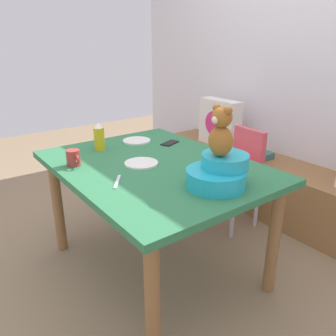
{
  "coord_description": "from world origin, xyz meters",
  "views": [
    {
      "loc": [
        1.56,
        -1.06,
        1.44
      ],
      "look_at": [
        0.0,
        0.1,
        0.69
      ],
      "focal_mm": 36.0,
      "sensor_mm": 36.0,
      "label": 1
    }
  ],
  "objects_px": {
    "infant_seat_teal": "(219,173)",
    "cell_phone": "(170,143)",
    "teddy_bear": "(221,133)",
    "ketchup_bottle": "(99,137)",
    "pillow_floral_left": "(220,123)",
    "dinner_plate_near": "(137,141)",
    "dining_table": "(155,178)",
    "book_stack": "(260,154)",
    "coffee_mug": "(73,158)",
    "highchair": "(236,165)",
    "dinner_plate_far": "(141,163)"
  },
  "relations": [
    {
      "from": "teddy_bear",
      "to": "highchair",
      "type": "bearing_deg",
      "value": 126.05
    },
    {
      "from": "teddy_bear",
      "to": "dinner_plate_near",
      "type": "relative_size",
      "value": 1.25
    },
    {
      "from": "infant_seat_teal",
      "to": "highchair",
      "type": "bearing_deg",
      "value": 126.07
    },
    {
      "from": "dinner_plate_near",
      "to": "cell_phone",
      "type": "distance_m",
      "value": 0.25
    },
    {
      "from": "dinner_plate_near",
      "to": "dinner_plate_far",
      "type": "height_order",
      "value": "same"
    },
    {
      "from": "pillow_floral_left",
      "to": "highchair",
      "type": "xyz_separation_m",
      "value": [
        0.61,
        -0.42,
        -0.16
      ]
    },
    {
      "from": "pillow_floral_left",
      "to": "book_stack",
      "type": "relative_size",
      "value": 2.2
    },
    {
      "from": "highchair",
      "to": "infant_seat_teal",
      "type": "bearing_deg",
      "value": -53.93
    },
    {
      "from": "dinner_plate_near",
      "to": "dinner_plate_far",
      "type": "bearing_deg",
      "value": -28.46
    },
    {
      "from": "dinner_plate_near",
      "to": "pillow_floral_left",
      "type": "bearing_deg",
      "value": 102.38
    },
    {
      "from": "teddy_bear",
      "to": "infant_seat_teal",
      "type": "bearing_deg",
      "value": 90.0
    },
    {
      "from": "infant_seat_teal",
      "to": "coffee_mug",
      "type": "height_order",
      "value": "infant_seat_teal"
    },
    {
      "from": "book_stack",
      "to": "ketchup_bottle",
      "type": "xyz_separation_m",
      "value": [
        -0.25,
        -1.4,
        0.34
      ]
    },
    {
      "from": "dinner_plate_near",
      "to": "infant_seat_teal",
      "type": "bearing_deg",
      "value": -5.13
    },
    {
      "from": "ketchup_bottle",
      "to": "pillow_floral_left",
      "type": "bearing_deg",
      "value": 100.28
    },
    {
      "from": "highchair",
      "to": "dinner_plate_near",
      "type": "relative_size",
      "value": 3.95
    },
    {
      "from": "infant_seat_teal",
      "to": "dinner_plate_near",
      "type": "distance_m",
      "value": 0.92
    },
    {
      "from": "pillow_floral_left",
      "to": "infant_seat_teal",
      "type": "height_order",
      "value": "same"
    },
    {
      "from": "ketchup_bottle",
      "to": "dinner_plate_near",
      "type": "height_order",
      "value": "ketchup_bottle"
    },
    {
      "from": "book_stack",
      "to": "dining_table",
      "type": "height_order",
      "value": "dining_table"
    },
    {
      "from": "dining_table",
      "to": "coffee_mug",
      "type": "bearing_deg",
      "value": -123.09
    },
    {
      "from": "infant_seat_teal",
      "to": "dinner_plate_near",
      "type": "relative_size",
      "value": 1.65
    },
    {
      "from": "dinner_plate_near",
      "to": "book_stack",
      "type": "bearing_deg",
      "value": 76.85
    },
    {
      "from": "pillow_floral_left",
      "to": "infant_seat_teal",
      "type": "relative_size",
      "value": 1.33
    },
    {
      "from": "pillow_floral_left",
      "to": "dinner_plate_far",
      "type": "distance_m",
      "value": 1.47
    },
    {
      "from": "dinner_plate_far",
      "to": "cell_phone",
      "type": "relative_size",
      "value": 1.39
    },
    {
      "from": "dining_table",
      "to": "infant_seat_teal",
      "type": "relative_size",
      "value": 4.11
    },
    {
      "from": "highchair",
      "to": "pillow_floral_left",
      "type": "bearing_deg",
      "value": 145.61
    },
    {
      "from": "ketchup_bottle",
      "to": "cell_phone",
      "type": "xyz_separation_m",
      "value": [
        0.17,
        0.46,
        -0.08
      ]
    },
    {
      "from": "dinner_plate_near",
      "to": "teddy_bear",
      "type": "bearing_deg",
      "value": -5.17
    },
    {
      "from": "infant_seat_teal",
      "to": "cell_phone",
      "type": "xyz_separation_m",
      "value": [
        -0.73,
        0.25,
        -0.07
      ]
    },
    {
      "from": "dining_table",
      "to": "dinner_plate_near",
      "type": "relative_size",
      "value": 6.79
    },
    {
      "from": "dining_table",
      "to": "dinner_plate_far",
      "type": "height_order",
      "value": "dinner_plate_far"
    },
    {
      "from": "ketchup_bottle",
      "to": "dinner_plate_near",
      "type": "relative_size",
      "value": 0.92
    },
    {
      "from": "book_stack",
      "to": "coffee_mug",
      "type": "bearing_deg",
      "value": -91.93
    },
    {
      "from": "pillow_floral_left",
      "to": "dinner_plate_near",
      "type": "bearing_deg",
      "value": -77.62
    },
    {
      "from": "highchair",
      "to": "infant_seat_teal",
      "type": "relative_size",
      "value": 2.39
    },
    {
      "from": "infant_seat_teal",
      "to": "book_stack",
      "type": "bearing_deg",
      "value": 119.0
    },
    {
      "from": "dining_table",
      "to": "cell_phone",
      "type": "height_order",
      "value": "cell_phone"
    },
    {
      "from": "highchair",
      "to": "teddy_bear",
      "type": "distance_m",
      "value": 1.05
    },
    {
      "from": "coffee_mug",
      "to": "dinner_plate_near",
      "type": "height_order",
      "value": "coffee_mug"
    },
    {
      "from": "teddy_bear",
      "to": "ketchup_bottle",
      "type": "distance_m",
      "value": 0.95
    },
    {
      "from": "highchair",
      "to": "cell_phone",
      "type": "bearing_deg",
      "value": -110.26
    },
    {
      "from": "book_stack",
      "to": "highchair",
      "type": "bearing_deg",
      "value": -75.67
    },
    {
      "from": "book_stack",
      "to": "dinner_plate_far",
      "type": "bearing_deg",
      "value": -83.1
    },
    {
      "from": "teddy_bear",
      "to": "dinner_plate_far",
      "type": "height_order",
      "value": "teddy_bear"
    },
    {
      "from": "infant_seat_teal",
      "to": "cell_phone",
      "type": "relative_size",
      "value": 2.29
    },
    {
      "from": "dinner_plate_far",
      "to": "dining_table",
      "type": "bearing_deg",
      "value": 58.83
    },
    {
      "from": "pillow_floral_left",
      "to": "coffee_mug",
      "type": "bearing_deg",
      "value": -74.97
    },
    {
      "from": "ketchup_bottle",
      "to": "cell_phone",
      "type": "height_order",
      "value": "ketchup_bottle"
    }
  ]
}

